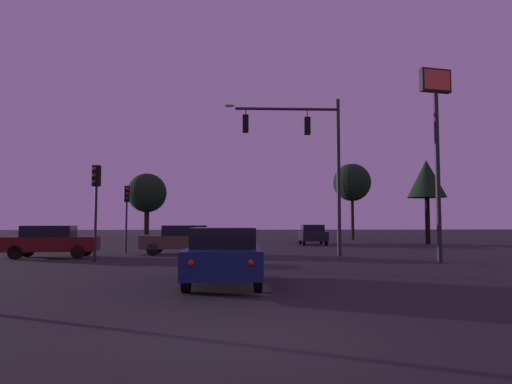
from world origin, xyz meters
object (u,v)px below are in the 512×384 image
tree_left_far (147,193)px  car_nearside_lane (224,254)px  car_crossing_right (183,239)px  car_far_lane (313,234)px  traffic_signal_mast_arm (308,148)px  traffic_light_corner_left (96,193)px  store_sign_illuminated (436,122)px  car_crossing_left (51,241)px  tree_center_horizon (427,179)px  tree_behind_sign (352,183)px  traffic_light_corner_right (127,205)px

tree_left_far → car_nearside_lane: bearing=-77.1°
car_crossing_right → car_far_lane: size_ratio=0.98×
traffic_signal_mast_arm → traffic_light_corner_left: 10.37m
car_crossing_right → store_sign_illuminated: size_ratio=0.53×
car_crossing_left → car_crossing_right: same height
traffic_signal_mast_arm → tree_left_far: 26.58m
car_crossing_left → store_sign_illuminated: store_sign_illuminated is taller
car_nearside_lane → car_crossing_left: size_ratio=1.09×
tree_left_far → car_crossing_right: bearing=-75.8°
tree_center_horizon → tree_behind_sign: bearing=106.9°
car_crossing_left → tree_behind_sign: (20.95, 23.06, 4.91)m
tree_behind_sign → tree_left_far: bearing=177.5°
traffic_light_corner_left → tree_behind_sign: (18.25, 25.60, 2.79)m
car_crossing_left → tree_center_horizon: (24.08, 12.80, 4.29)m
traffic_light_corner_left → tree_left_far: bearing=94.9°
car_crossing_left → tree_behind_sign: tree_behind_sign is taller
tree_behind_sign → traffic_signal_mast_arm: bearing=-110.6°
traffic_light_corner_right → tree_behind_sign: bearing=46.9°
car_crossing_left → tree_left_far: size_ratio=0.65×
tree_behind_sign → traffic_light_corner_right: bearing=-133.1°
car_crossing_right → tree_center_horizon: size_ratio=0.65×
traffic_signal_mast_arm → store_sign_illuminated: (4.69, -4.16, 0.49)m
tree_behind_sign → tree_center_horizon: tree_behind_sign is taller
car_crossing_left → car_crossing_right: (6.01, 1.87, -0.00)m
traffic_signal_mast_arm → tree_left_far: bearing=116.8°
traffic_light_corner_left → car_far_lane: bearing=50.9°
traffic_light_corner_left → tree_behind_sign: 31.56m
tree_left_far → car_far_lane: bearing=-38.7°
traffic_light_corner_left → tree_behind_sign: tree_behind_sign is taller
car_nearside_lane → traffic_signal_mast_arm: bearing=67.7°
traffic_signal_mast_arm → car_crossing_left: (-12.38, -0.25, -4.60)m
traffic_light_corner_left → car_crossing_left: bearing=136.8°
car_nearside_lane → tree_left_far: (-7.77, 33.97, 3.81)m
traffic_light_corner_right → tree_left_far: (-2.30, 20.37, 1.96)m
car_crossing_right → tree_center_horizon: bearing=31.2°
tree_behind_sign → traffic_light_corner_left: bearing=-125.5°
car_far_lane → tree_center_horizon: (9.22, 0.40, 4.29)m
store_sign_illuminated → tree_center_horizon: size_ratio=1.23×
traffic_signal_mast_arm → traffic_light_corner_left: (-9.68, -2.79, -2.48)m
tree_behind_sign → car_far_lane: bearing=-119.7°
traffic_signal_mast_arm → store_sign_illuminated: 6.29m
traffic_light_corner_right → car_far_lane: 15.11m
car_crossing_left → car_crossing_right: bearing=17.3°
tree_behind_sign → car_crossing_left: bearing=-132.3°
tree_left_far → store_sign_illuminated: bearing=-59.1°
car_crossing_right → tree_behind_sign: 26.40m
traffic_light_corner_left → tree_left_far: (-2.29, 26.51, 1.69)m
traffic_light_corner_left → tree_center_horizon: tree_center_horizon is taller
car_crossing_right → car_far_lane: 13.75m
traffic_signal_mast_arm → car_crossing_left: size_ratio=1.84×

